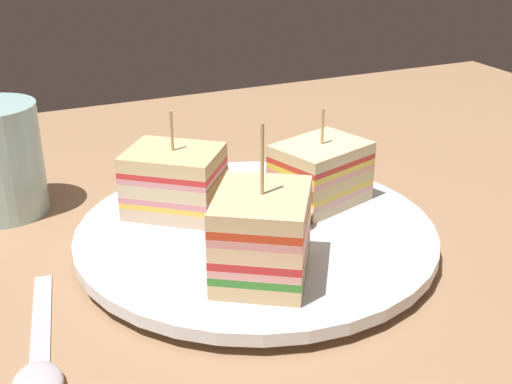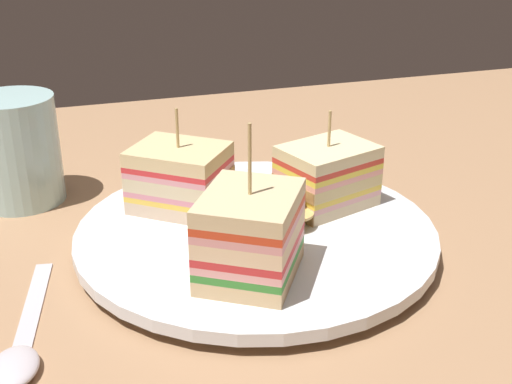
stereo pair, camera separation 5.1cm
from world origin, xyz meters
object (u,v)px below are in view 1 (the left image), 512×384
Objects in this scene: sandwich_wedge_2 at (320,173)px; sandwich_wedge_0 at (175,181)px; plate at (256,235)px; chip_pile at (276,205)px; spoon at (38,367)px; sandwich_wedge_1 at (262,235)px.

sandwich_wedge_0 is at bearing -33.05° from sandwich_wedge_2.
plate is 3.00× the size of sandwich_wedge_0.
sandwich_wedge_0 is 1.08× the size of sandwich_wedge_2.
sandwich_wedge_0 is at bearing 144.28° from chip_pile.
sandwich_wedge_2 is 5.31cm from chip_pile.
sandwich_wedge_2 is (6.86, 2.18, 3.25)cm from plate.
sandwich_wedge_0 is 8.40cm from chip_pile.
spoon is at bearing 6.37° from sandwich_wedge_2.
plate is 4.01× the size of chip_pile.
sandwich_wedge_1 is at bearing -111.07° from plate.
plate is at bearing -0.00° from sandwich_wedge_2.
sandwich_wedge_0 is 1.34× the size of chip_pile.
sandwich_wedge_1 is 12.98cm from sandwich_wedge_2.
spoon is at bearing -94.46° from sandwich_wedge_0.
sandwich_wedge_2 is at bearing 17.65° from plate.
sandwich_wedge_1 is 8.74cm from chip_pile.
plate is at bearing -164.79° from chip_pile.
sandwich_wedge_1 is 1.56× the size of chip_pile.
plate is 19.98cm from spoon.
sandwich_wedge_0 reaches higher than chip_pile.
sandwich_wedge_1 is 16.06cm from spoon.
plate is at bearing 125.66° from spoon.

